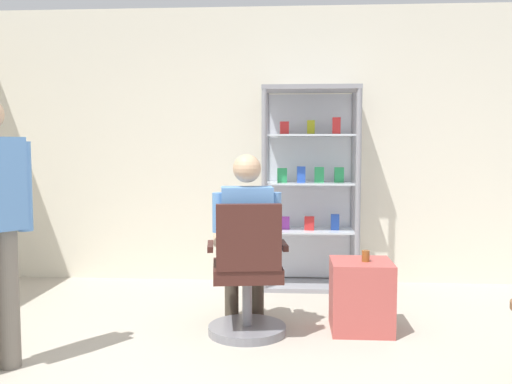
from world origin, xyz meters
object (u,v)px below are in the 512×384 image
(display_cabinet_main, at_px, (310,187))
(tea_glass, at_px, (366,256))
(office_chair, at_px, (247,282))
(storage_crate, at_px, (361,296))
(seated_shopkeeper, at_px, (246,233))

(display_cabinet_main, relative_size, tea_glass, 23.29)
(office_chair, distance_m, storage_crate, 0.85)
(seated_shopkeeper, relative_size, storage_crate, 2.51)
(display_cabinet_main, xyz_separation_m, seated_shopkeeper, (-0.50, -1.31, -0.25))
(display_cabinet_main, xyz_separation_m, storage_crate, (0.34, -1.28, -0.71))
(seated_shopkeeper, distance_m, storage_crate, 0.96)
(display_cabinet_main, distance_m, seated_shopkeeper, 1.42)
(office_chair, relative_size, tea_glass, 11.77)
(office_chair, xyz_separation_m, seated_shopkeeper, (-0.02, 0.16, 0.32))
(display_cabinet_main, bearing_deg, seated_shopkeeper, -111.14)
(office_chair, bearing_deg, storage_crate, 12.73)
(office_chair, height_order, tea_glass, office_chair)
(office_chair, bearing_deg, tea_glass, 11.14)
(seated_shopkeeper, xyz_separation_m, tea_glass, (0.87, 0.00, -0.16))
(office_chair, height_order, storage_crate, office_chair)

